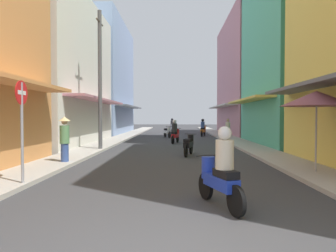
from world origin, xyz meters
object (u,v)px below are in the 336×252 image
at_px(motorbike_orange, 203,128).
at_px(pedestrian_foreground, 228,130).
at_px(motorbike_white, 172,126).
at_px(motorbike_blue, 220,171).
at_px(motorbike_black, 189,144).
at_px(utility_pole, 100,80).
at_px(pedestrian_midway, 65,138).
at_px(vendor_umbrella, 317,99).
at_px(street_sign_no_entry, 22,118).
at_px(motorbike_silver, 167,132).
at_px(motorbike_red, 175,133).

relative_size(motorbike_orange, pedestrian_foreground, 1.09).
distance_m(motorbike_white, motorbike_blue, 31.08).
distance_m(motorbike_black, pedestrian_foreground, 9.43).
relative_size(motorbike_orange, motorbike_blue, 1.02).
bearing_deg(utility_pole, motorbike_blue, -64.53).
distance_m(motorbike_blue, utility_pole, 11.45).
relative_size(pedestrian_midway, vendor_umbrella, 0.70).
distance_m(motorbike_orange, pedestrian_midway, 18.18).
height_order(motorbike_orange, motorbike_black, motorbike_orange).
relative_size(pedestrian_midway, street_sign_no_entry, 0.66).
distance_m(motorbike_silver, motorbike_red, 5.46).
relative_size(motorbike_white, motorbike_blue, 1.05).
distance_m(motorbike_black, street_sign_no_entry, 8.03).
distance_m(motorbike_red, motorbike_blue, 14.75).
bearing_deg(pedestrian_midway, motorbike_silver, 77.33).
xyz_separation_m(motorbike_white, vendor_umbrella, (4.64, -27.66, 1.59)).
bearing_deg(motorbike_white, pedestrian_midway, -97.95).
relative_size(motorbike_orange, pedestrian_midway, 1.00).
bearing_deg(motorbike_white, utility_pole, -99.27).
bearing_deg(motorbike_red, motorbike_blue, -86.46).
distance_m(motorbike_white, motorbike_black, 22.87).
relative_size(motorbike_blue, street_sign_no_entry, 0.65).
distance_m(motorbike_orange, motorbike_white, 9.28).
bearing_deg(motorbike_blue, street_sign_no_entry, 161.07).
bearing_deg(motorbike_orange, motorbike_red, -108.40).
relative_size(motorbike_black, street_sign_no_entry, 0.67).
height_order(motorbike_orange, vendor_umbrella, vendor_umbrella).
distance_m(motorbike_silver, motorbike_black, 12.00).
distance_m(motorbike_red, vendor_umbrella, 12.19).
height_order(motorbike_white, motorbike_blue, same).
xyz_separation_m(motorbike_black, pedestrian_foreground, (3.23, 8.86, 0.30)).
relative_size(motorbike_white, utility_pole, 0.25).
distance_m(motorbike_white, pedestrian_midway, 26.04).
xyz_separation_m(motorbike_blue, vendor_umbrella, (3.32, 3.40, 1.59)).
xyz_separation_m(motorbike_black, vendor_umbrella, (3.59, -4.81, 1.79)).
height_order(motorbike_silver, pedestrian_midway, pedestrian_midway).
distance_m(motorbike_orange, street_sign_no_entry, 21.59).
distance_m(motorbike_silver, pedestrian_foreground, 5.48).
relative_size(motorbike_black, utility_pole, 0.25).
bearing_deg(motorbike_orange, vendor_umbrella, -84.74).
bearing_deg(pedestrian_midway, pedestrian_foreground, 56.31).
bearing_deg(motorbike_black, motorbike_orange, 82.44).
height_order(motorbike_silver, motorbike_blue, motorbike_blue).
xyz_separation_m(motorbike_white, motorbike_red, (0.41, -16.33, 0.00)).
relative_size(motorbike_silver, motorbike_black, 0.98).
distance_m(motorbike_red, motorbike_black, 6.54).
relative_size(motorbike_red, motorbike_blue, 1.03).
height_order(motorbike_orange, pedestrian_foreground, pedestrian_foreground).
height_order(motorbike_white, motorbike_black, motorbike_white).
bearing_deg(motorbike_black, motorbike_white, 92.63).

